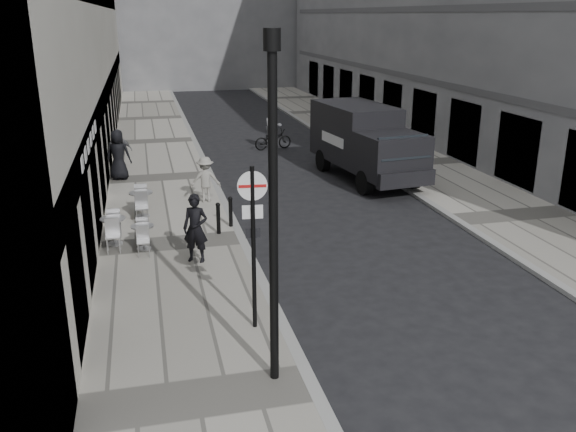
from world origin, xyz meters
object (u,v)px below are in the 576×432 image
object	(u,v)px
sign_post	(253,227)
cyclist	(273,133)
walking_man	(196,228)
panel_van	(364,139)
lamppost	(273,199)

from	to	relation	value
sign_post	cyclist	world-z (taller)	sign_post
sign_post	cyclist	bearing A→B (deg)	82.23
walking_man	sign_post	xyz separation A→B (m)	(0.84, -3.89, 1.30)
walking_man	sign_post	size ratio (longest dim) A/B	0.53
sign_post	panel_van	world-z (taller)	sign_post
sign_post	panel_van	distance (m)	13.19
sign_post	lamppost	distance (m)	2.25
sign_post	cyclist	distance (m)	18.33
walking_man	cyclist	size ratio (longest dim) A/B	0.89
lamppost	panel_van	xyz separation A→B (m)	(6.58, 13.35, -1.85)
lamppost	panel_van	size ratio (longest dim) A/B	0.95
lamppost	panel_van	bearing A→B (deg)	63.78
walking_man	lamppost	world-z (taller)	lamppost
sign_post	lamppost	bearing A→B (deg)	-84.41
sign_post	cyclist	size ratio (longest dim) A/B	1.68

